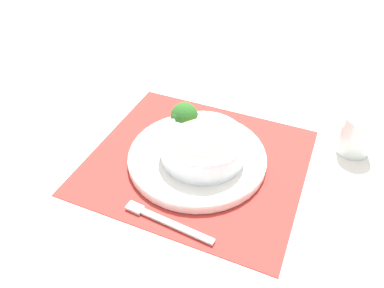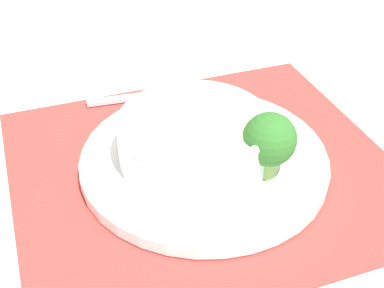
{
  "view_description": "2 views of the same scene",
  "coord_description": "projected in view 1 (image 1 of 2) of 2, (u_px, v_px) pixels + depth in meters",
  "views": [
    {
      "loc": [
        -0.55,
        -0.24,
        0.56
      ],
      "look_at": [
        0.01,
        0.02,
        0.04
      ],
      "focal_mm": 35.0,
      "sensor_mm": 36.0,
      "label": 1
    },
    {
      "loc": [
        0.48,
        -0.17,
        0.41
      ],
      "look_at": [
        0.01,
        -0.02,
        0.05
      ],
      "focal_mm": 50.0,
      "sensor_mm": 36.0,
      "label": 2
    }
  ],
  "objects": [
    {
      "name": "ground_plane",
      "position": [
        197.0,
        161.0,
        0.82
      ],
      "size": [
        4.0,
        4.0,
        0.0
      ],
      "primitive_type": "plane",
      "color": "white"
    },
    {
      "name": "water_glass",
      "position": [
        356.0,
        137.0,
        0.82
      ],
      "size": [
        0.07,
        0.07,
        0.09
      ],
      "color": "silver",
      "rests_on": "ground_plane"
    },
    {
      "name": "carrot_slice_near",
      "position": [
        173.0,
        155.0,
        0.8
      ],
      "size": [
        0.04,
        0.04,
        0.01
      ],
      "color": "orange",
      "rests_on": "plate"
    },
    {
      "name": "plate",
      "position": [
        197.0,
        156.0,
        0.81
      ],
      "size": [
        0.3,
        0.3,
        0.02
      ],
      "color": "white",
      "rests_on": "placemat"
    },
    {
      "name": "fork",
      "position": [
        160.0,
        219.0,
        0.69
      ],
      "size": [
        0.03,
        0.18,
        0.01
      ],
      "rotation": [
        0.0,
        0.0,
        -0.06
      ],
      "color": "silver",
      "rests_on": "placemat"
    },
    {
      "name": "bowl",
      "position": [
        202.0,
        145.0,
        0.78
      ],
      "size": [
        0.18,
        0.18,
        0.07
      ],
      "color": "silver",
      "rests_on": "plate"
    },
    {
      "name": "placemat",
      "position": [
        197.0,
        161.0,
        0.82
      ],
      "size": [
        0.42,
        0.47,
        0.0
      ],
      "color": "#B2332D",
      "rests_on": "ground_plane"
    },
    {
      "name": "carrot_slice_middle",
      "position": [
        174.0,
        159.0,
        0.79
      ],
      "size": [
        0.04,
        0.04,
        0.01
      ],
      "color": "orange",
      "rests_on": "plate"
    },
    {
      "name": "broccoli_floret",
      "position": [
        184.0,
        117.0,
        0.83
      ],
      "size": [
        0.06,
        0.06,
        0.08
      ],
      "color": "#759E51",
      "rests_on": "plate"
    }
  ]
}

